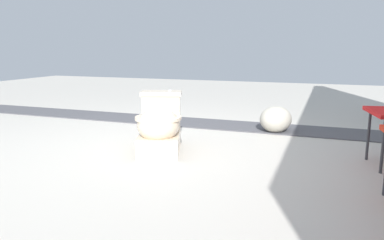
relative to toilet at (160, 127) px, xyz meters
The scene contains 4 objects.
ground_plane 0.22m from the toilet, 102.30° to the left, with size 14.00×14.00×0.00m, color #B7B2A8.
gravel_strip 1.39m from the toilet, 157.54° to the left, with size 0.56×8.00×0.01m, color #4C4C51.
toilet is the anchor object (origin of this frame).
boulder_near 1.41m from the toilet, 143.10° to the left, with size 0.39×0.33×0.28m, color #ADA899.
Camera 1 is at (2.88, 1.33, 0.90)m, focal length 35.00 mm.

